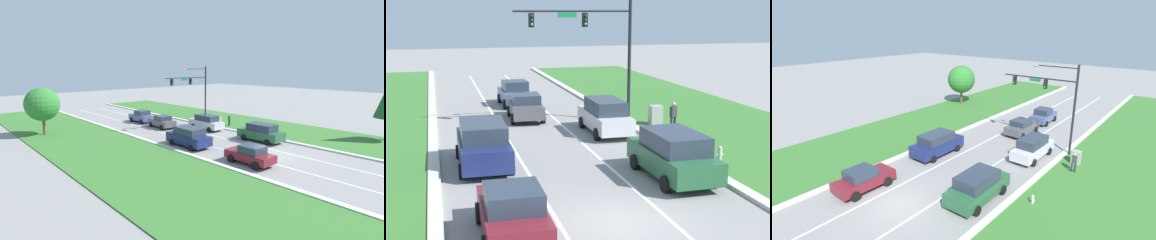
# 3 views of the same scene
# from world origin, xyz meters

# --- Properties ---
(ground_plane) EXTENTS (160.00, 160.00, 0.00)m
(ground_plane) POSITION_xyz_m (0.00, 0.00, 0.00)
(ground_plane) COLOR gray
(curb_strip_right) EXTENTS (0.50, 90.00, 0.15)m
(curb_strip_right) POSITION_xyz_m (5.65, 0.00, 0.07)
(curb_strip_right) COLOR beige
(curb_strip_right) RESTS_ON ground_plane
(lane_stripe_inner_left) EXTENTS (0.14, 81.00, 0.01)m
(lane_stripe_inner_left) POSITION_xyz_m (-1.80, 0.00, 0.00)
(lane_stripe_inner_left) COLOR white
(lane_stripe_inner_left) RESTS_ON ground_plane
(lane_stripe_inner_right) EXTENTS (0.14, 81.00, 0.01)m
(lane_stripe_inner_right) POSITION_xyz_m (1.80, 0.00, 0.00)
(lane_stripe_inner_right) COLOR white
(lane_stripe_inner_right) RESTS_ON ground_plane
(traffic_signal_mast) EXTENTS (7.10, 0.41, 8.14)m
(traffic_signal_mast) POSITION_xyz_m (4.04, 14.89, 5.38)
(traffic_signal_mast) COLOR black
(traffic_signal_mast) RESTS_ON ground_plane
(slate_blue_sedan) EXTENTS (2.14, 4.16, 1.79)m
(slate_blue_sedan) POSITION_xyz_m (0.12, 22.31, 0.88)
(slate_blue_sedan) COLOR #475684
(slate_blue_sedan) RESTS_ON ground_plane
(forest_suv) EXTENTS (2.30, 5.02, 1.97)m
(forest_suv) POSITION_xyz_m (3.79, 3.82, 1.01)
(forest_suv) COLOR #235633
(forest_suv) RESTS_ON ground_plane
(burgundy_sedan) EXTENTS (2.11, 4.25, 1.65)m
(burgundy_sedan) POSITION_xyz_m (-3.37, -0.21, 0.83)
(burgundy_sedan) COLOR maroon
(burgundy_sedan) RESTS_ON ground_plane
(graphite_sedan) EXTENTS (2.25, 4.41, 1.65)m
(graphite_sedan) POSITION_xyz_m (-0.00, 17.06, 0.84)
(graphite_sedan) COLOR #4C4C51
(graphite_sedan) RESTS_ON ground_plane
(silver_suv) EXTENTS (2.09, 4.96, 1.93)m
(silver_suv) POSITION_xyz_m (3.63, 12.27, 0.99)
(silver_suv) COLOR silver
(silver_suv) RESTS_ON ground_plane
(navy_suv) EXTENTS (2.33, 5.08, 2.01)m
(navy_suv) POSITION_xyz_m (-3.52, 7.58, 1.02)
(navy_suv) COLOR navy
(navy_suv) RESTS_ON ground_plane
(utility_cabinet) EXTENTS (0.70, 0.60, 1.21)m
(utility_cabinet) POSITION_xyz_m (7.13, 13.32, 0.60)
(utility_cabinet) COLOR #9E9E99
(utility_cabinet) RESTS_ON ground_plane
(pedestrian) EXTENTS (0.43, 0.33, 1.69)m
(pedestrian) POSITION_xyz_m (7.49, 11.68, 0.94)
(pedestrian) COLOR #232842
(pedestrian) RESTS_ON ground_plane
(fire_hydrant) EXTENTS (0.34, 0.20, 0.70)m
(fire_hydrant) POSITION_xyz_m (6.96, 5.59, 0.34)
(fire_hydrant) COLOR #B7B7BC
(fire_hydrant) RESTS_ON ground_plane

